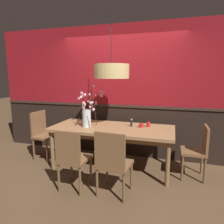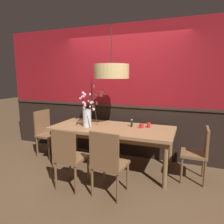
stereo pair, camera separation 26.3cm
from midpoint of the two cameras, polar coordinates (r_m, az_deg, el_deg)
name	(u,v)px [view 1 (the left image)]	position (r m, az deg, el deg)	size (l,w,h in m)	color
ground_plane	(112,167)	(3.94, -1.98, -15.22)	(24.00, 24.00, 0.00)	brown
back_wall	(122,92)	(4.26, 1.03, 5.56)	(5.72, 0.14, 2.72)	black
dining_table	(112,131)	(3.70, -2.04, -5.49)	(2.20, 0.97, 0.77)	#997047
chair_head_west_end	(43,132)	(4.48, -20.51, -5.34)	(0.43, 0.47, 0.97)	brown
chair_near_side_right	(113,161)	(2.87, -2.48, -13.63)	(0.48, 0.46, 0.96)	brown
chair_head_east_end	(198,149)	(3.61, 21.12, -9.69)	(0.40, 0.41, 0.89)	brown
chair_near_side_left	(72,157)	(3.09, -13.59, -12.22)	(0.41, 0.44, 0.94)	brown
chair_far_side_left	(111,129)	(4.64, -2.02, -4.77)	(0.42, 0.44, 0.89)	brown
vase_with_blossoms	(87,114)	(3.72, -8.99, -0.59)	(0.58, 0.44, 0.76)	silver
candle_holder_nearer_center	(141,125)	(3.67, 6.26, -3.78)	(0.08, 0.08, 0.07)	red
candle_holder_nearer_edge	(148,124)	(3.72, 8.21, -3.50)	(0.07, 0.07, 0.09)	red
condiment_bottle	(131,123)	(3.72, 3.48, -3.09)	(0.04, 0.04, 0.14)	black
pendant_lamp	(112,71)	(3.54, -2.27, 11.34)	(0.61, 0.61, 1.07)	tan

